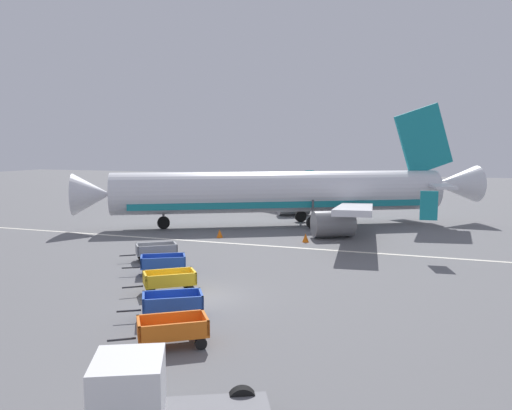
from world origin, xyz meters
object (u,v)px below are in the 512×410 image
object	(u,v)px
baggage_cart_nearest	(172,330)
service_truck_beside_carts	(149,397)
traffic_cone_mid_apron	(220,233)
baggage_cart_second_in_row	(172,304)
baggage_cart_fourth_in_row	(163,264)
traffic_cone_near_plane	(159,255)
baggage_cart_far_end	(156,251)
airplane	(291,193)
baggage_cart_third_in_row	(169,281)
traffic_cone_by_carts	(306,238)

from	to	relation	value
baggage_cart_nearest	service_truck_beside_carts	xyz separation A→B (m)	(2.40, -5.49, 0.50)
service_truck_beside_carts	traffic_cone_mid_apron	size ratio (longest dim) A/B	7.03
baggage_cart_second_in_row	baggage_cart_fourth_in_row	world-z (taller)	same
baggage_cart_nearest	traffic_cone_mid_apron	xyz separation A→B (m)	(-7.54, 21.35, -0.26)
baggage_cart_nearest	traffic_cone_near_plane	xyz separation A→B (m)	(-8.01, 12.66, -0.30)
baggage_cart_nearest	traffic_cone_near_plane	size ratio (longest dim) A/B	5.45
baggage_cart_second_in_row	traffic_cone_mid_apron	xyz separation A→B (m)	(-6.02, 18.60, -0.26)
baggage_cart_fourth_in_row	baggage_cart_far_end	distance (m)	3.69
baggage_cart_nearest	baggage_cart_far_end	bearing A→B (deg)	122.89
airplane	baggage_cart_nearest	bearing A→B (deg)	-82.42
baggage_cart_third_in_row	traffic_cone_mid_apron	size ratio (longest dim) A/B	4.81
airplane	traffic_cone_near_plane	distance (m)	17.36
baggage_cart_fourth_in_row	airplane	bearing A→B (deg)	84.61
airplane	traffic_cone_near_plane	size ratio (longest dim) A/B	56.58
baggage_cart_fourth_in_row	baggage_cart_far_end	world-z (taller)	same
baggage_cart_fourth_in_row	traffic_cone_by_carts	world-z (taller)	baggage_cart_fourth_in_row
airplane	baggage_cart_far_end	bearing A→B (deg)	-103.50
baggage_cart_nearest	traffic_cone_by_carts	size ratio (longest dim) A/B	4.90
service_truck_beside_carts	traffic_cone_mid_apron	bearing A→B (deg)	110.31
baggage_cart_far_end	service_truck_beside_carts	distance (m)	20.63
traffic_cone_mid_apron	traffic_cone_by_carts	world-z (taller)	traffic_cone_by_carts
baggage_cart_nearest	baggage_cart_fourth_in_row	bearing A→B (deg)	121.71
airplane	baggage_cart_second_in_row	world-z (taller)	airplane
baggage_cart_second_in_row	traffic_cone_mid_apron	world-z (taller)	baggage_cart_second_in_row
baggage_cart_second_in_row	baggage_cart_far_end	distance (m)	11.56
baggage_cart_far_end	traffic_cone_near_plane	bearing A→B (deg)	95.84
airplane	traffic_cone_by_carts	size ratio (longest dim) A/B	50.90
airplane	baggage_cart_third_in_row	bearing A→B (deg)	-89.15
baggage_cart_third_in_row	traffic_cone_near_plane	size ratio (longest dim) A/B	5.34
traffic_cone_by_carts	baggage_cart_third_in_row	bearing A→B (deg)	-100.84
traffic_cone_mid_apron	baggage_cart_third_in_row	bearing A→B (deg)	-75.34
airplane	service_truck_beside_carts	xyz separation A→B (m)	(6.30, -34.79, -1.95)
airplane	traffic_cone_by_carts	xyz separation A→B (m)	(3.33, -7.59, -2.71)
baggage_cart_third_in_row	traffic_cone_mid_apron	bearing A→B (deg)	104.66
airplane	traffic_cone_by_carts	distance (m)	8.72
traffic_cone_near_plane	traffic_cone_mid_apron	bearing A→B (deg)	86.89
baggage_cart_nearest	traffic_cone_by_carts	distance (m)	21.72
service_truck_beside_carts	traffic_cone_by_carts	distance (m)	27.37
airplane	service_truck_beside_carts	size ratio (longest dim) A/B	7.25
baggage_cart_third_in_row	traffic_cone_by_carts	bearing A→B (deg)	79.16
baggage_cart_nearest	service_truck_beside_carts	distance (m)	6.01
baggage_cart_far_end	traffic_cone_by_carts	world-z (taller)	baggage_cart_far_end
baggage_cart_second_in_row	traffic_cone_by_carts	size ratio (longest dim) A/B	5.02
baggage_cart_fourth_in_row	service_truck_beside_carts	xyz separation A→B (m)	(8.18, -14.85, 0.50)
baggage_cart_third_in_row	traffic_cone_near_plane	bearing A→B (deg)	124.28
baggage_cart_third_in_row	service_truck_beside_carts	size ratio (longest dim) A/B	0.68
baggage_cart_far_end	traffic_cone_by_carts	xyz separation A→B (m)	(7.41, 9.38, -0.26)
baggage_cart_nearest	traffic_cone_by_carts	world-z (taller)	baggage_cart_nearest
baggage_cart_far_end	traffic_cone_mid_apron	world-z (taller)	baggage_cart_far_end
baggage_cart_second_in_row	traffic_cone_mid_apron	distance (m)	19.55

